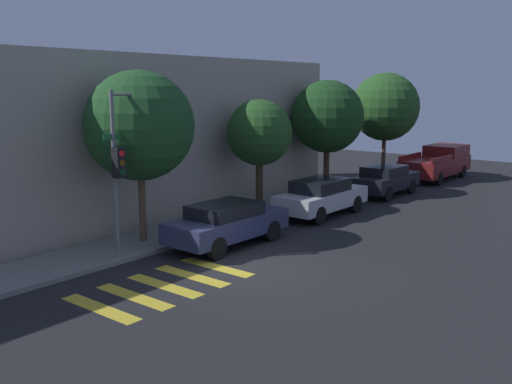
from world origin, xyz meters
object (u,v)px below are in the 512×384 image
object	(u,v)px
tree_midblock	(259,133)
pickup_truck	(438,162)
tree_far_end	(327,117)
tree_behind_truck	(385,107)
sedan_near_corner	(227,223)
sedan_far_end	(385,179)
tree_near_corner	(139,126)
traffic_light_pole	(129,148)
sedan_middle	(321,196)

from	to	relation	value
tree_midblock	pickup_truck	bearing A→B (deg)	-9.47
tree_far_end	tree_behind_truck	size ratio (longest dim) A/B	0.92
sedan_near_corner	sedan_far_end	xyz separation A→B (m)	(11.54, 0.00, 0.00)
tree_near_corner	tree_behind_truck	xyz separation A→B (m)	(17.56, 0.00, 0.15)
traffic_light_pole	tree_far_end	size ratio (longest dim) A/B	0.92
sedan_far_end	pickup_truck	size ratio (longest dim) A/B	0.74
traffic_light_pole	tree_midblock	world-z (taller)	traffic_light_pole
traffic_light_pole	tree_behind_truck	size ratio (longest dim) A/B	0.85
traffic_light_pole	tree_behind_truck	distance (m)	18.85
traffic_light_pole	tree_near_corner	xyz separation A→B (m)	(1.25, 1.01, 0.56)
tree_near_corner	tree_far_end	world-z (taller)	tree_near_corner
sedan_near_corner	tree_far_end	size ratio (longest dim) A/B	0.80
tree_far_end	tree_behind_truck	xyz separation A→B (m)	(6.09, 0.00, 0.30)
tree_behind_truck	pickup_truck	bearing A→B (deg)	-44.44
tree_behind_truck	traffic_light_pole	bearing A→B (deg)	-176.94
sedan_middle	tree_midblock	bearing A→B (deg)	118.34
tree_behind_truck	tree_near_corner	bearing A→B (deg)	180.00
tree_near_corner	tree_midblock	distance (m)	6.27
sedan_middle	tree_far_end	world-z (taller)	tree_far_end
pickup_truck	tree_midblock	xyz separation A→B (m)	(-13.65, 2.28, 2.40)
tree_far_end	tree_behind_truck	bearing A→B (deg)	0.00
traffic_light_pole	sedan_near_corner	bearing A→B (deg)	-23.62
traffic_light_pole	sedan_middle	bearing A→B (deg)	-8.29
sedan_middle	tree_behind_truck	xyz separation A→B (m)	(10.10, 2.28, 3.31)
sedan_middle	tree_midblock	size ratio (longest dim) A/B	0.97
sedan_far_end	tree_midblock	distance (m)	7.75
sedan_near_corner	pickup_truck	size ratio (longest dim) A/B	0.78
sedan_middle	tree_near_corner	distance (m)	8.42
pickup_truck	sedan_near_corner	bearing A→B (deg)	180.00
sedan_near_corner	sedan_middle	xyz separation A→B (m)	(5.81, 0.00, 0.03)
pickup_truck	tree_far_end	size ratio (longest dim) A/B	1.04
tree_midblock	tree_behind_truck	bearing A→B (deg)	0.00
sedan_middle	tree_near_corner	world-z (taller)	tree_near_corner
pickup_truck	tree_midblock	bearing A→B (deg)	170.53
traffic_light_pole	tree_near_corner	world-z (taller)	tree_near_corner
sedan_near_corner	tree_midblock	distance (m)	5.73
tree_far_end	pickup_truck	bearing A→B (deg)	-15.14
traffic_light_pole	sedan_far_end	distance (m)	14.73
sedan_middle	tree_far_end	xyz separation A→B (m)	(4.00, 2.28, 3.00)
tree_behind_truck	tree_midblock	bearing A→B (deg)	180.00
tree_midblock	sedan_far_end	bearing A→B (deg)	-18.13
tree_near_corner	tree_behind_truck	size ratio (longest dim) A/B	0.96
sedan_far_end	tree_far_end	xyz separation A→B (m)	(-1.72, 2.28, 3.02)
tree_midblock	tree_far_end	world-z (taller)	tree_far_end
tree_behind_truck	sedan_near_corner	bearing A→B (deg)	-171.86
pickup_truck	tree_near_corner	bearing A→B (deg)	173.47
tree_midblock	tree_behind_truck	distance (m)	11.35
tree_near_corner	tree_behind_truck	world-z (taller)	tree_behind_truck
tree_far_end	tree_near_corner	bearing A→B (deg)	180.00
tree_near_corner	tree_far_end	bearing A→B (deg)	0.00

